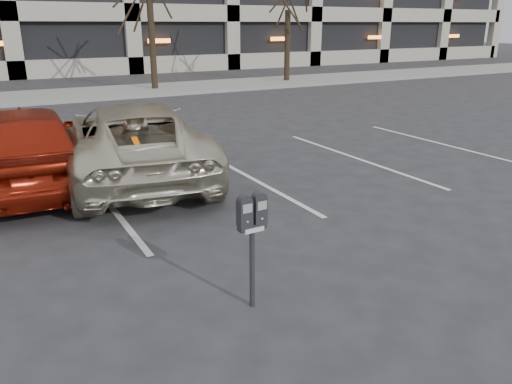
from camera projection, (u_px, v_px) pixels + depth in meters
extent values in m
plane|color=#28282B|center=(236.00, 229.00, 7.38)|extent=(140.00, 140.00, 0.00)
cube|color=gray|center=(62.00, 95.00, 20.62)|extent=(80.00, 4.00, 0.12)
cube|color=silver|center=(104.00, 198.00, 8.64)|extent=(0.10, 5.20, 0.00)
cube|color=silver|center=(247.00, 176.00, 9.93)|extent=(0.10, 5.20, 0.00)
cube|color=silver|center=(357.00, 158.00, 11.22)|extent=(0.10, 5.20, 0.00)
cube|color=silver|center=(444.00, 144.00, 12.50)|extent=(0.10, 5.20, 0.00)
cylinder|color=black|center=(152.00, 46.00, 21.86)|extent=(0.28, 0.28, 3.87)
cylinder|color=black|center=(287.00, 47.00, 25.13)|extent=(0.28, 0.28, 3.52)
cylinder|color=black|center=(252.00, 268.00, 5.22)|extent=(0.06, 0.06, 0.90)
cube|color=black|center=(252.00, 227.00, 5.07)|extent=(0.30, 0.11, 0.06)
cube|color=silver|center=(255.00, 230.00, 5.03)|extent=(0.22, 0.01, 0.05)
cube|color=gray|center=(248.00, 209.00, 4.91)|extent=(0.11, 0.01, 0.09)
cube|color=gray|center=(262.00, 206.00, 4.99)|extent=(0.11, 0.01, 0.09)
imported|color=beige|center=(134.00, 141.00, 9.59)|extent=(3.23, 5.61, 1.47)
cube|color=#ED5D04|center=(126.00, 111.00, 8.42)|extent=(0.10, 0.20, 0.01)
imported|color=#9B1F0E|center=(25.00, 145.00, 9.07)|extent=(2.08, 4.65, 1.55)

